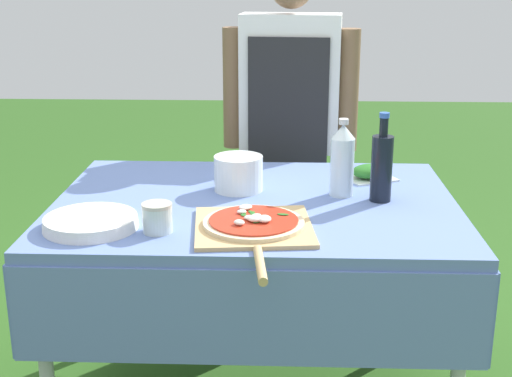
# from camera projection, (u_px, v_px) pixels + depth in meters

# --- Properties ---
(prep_table) EXTENTS (1.31, 0.95, 0.77)m
(prep_table) POSITION_uv_depth(u_px,v_px,m) (255.00, 223.00, 2.32)
(prep_table) COLOR #607AB7
(prep_table) RESTS_ON ground
(person_cook) EXTENTS (0.56, 0.22, 1.50)m
(person_cook) POSITION_uv_depth(u_px,v_px,m) (290.00, 118.00, 2.97)
(person_cook) COLOR #70604C
(person_cook) RESTS_ON ground
(pizza_on_peel) EXTENTS (0.37, 0.56, 0.05)m
(pizza_on_peel) POSITION_uv_depth(u_px,v_px,m) (254.00, 226.00, 2.03)
(pizza_on_peel) COLOR tan
(pizza_on_peel) RESTS_ON prep_table
(oil_bottle) EXTENTS (0.07, 0.07, 0.29)m
(oil_bottle) POSITION_uv_depth(u_px,v_px,m) (382.00, 166.00, 2.26)
(oil_bottle) COLOR black
(oil_bottle) RESTS_ON prep_table
(water_bottle) EXTENTS (0.08, 0.08, 0.26)m
(water_bottle) POSITION_uv_depth(u_px,v_px,m) (342.00, 160.00, 2.31)
(water_bottle) COLOR silver
(water_bottle) RESTS_ON prep_table
(herb_container) EXTENTS (0.20, 0.18, 0.05)m
(herb_container) POSITION_uv_depth(u_px,v_px,m) (371.00, 172.00, 2.52)
(herb_container) COLOR silver
(herb_container) RESTS_ON prep_table
(mixing_tub) EXTENTS (0.16, 0.16, 0.12)m
(mixing_tub) POSITION_uv_depth(u_px,v_px,m) (238.00, 173.00, 2.38)
(mixing_tub) COLOR silver
(mixing_tub) RESTS_ON prep_table
(plate_stack) EXTENTS (0.27, 0.27, 0.03)m
(plate_stack) POSITION_uv_depth(u_px,v_px,m) (91.00, 222.00, 2.05)
(plate_stack) COLOR white
(plate_stack) RESTS_ON prep_table
(sauce_jar) EXTENTS (0.09, 0.09, 0.08)m
(sauce_jar) POSITION_uv_depth(u_px,v_px,m) (157.00, 219.00, 2.01)
(sauce_jar) COLOR silver
(sauce_jar) RESTS_ON prep_table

